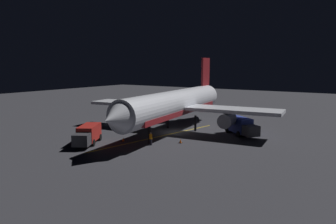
% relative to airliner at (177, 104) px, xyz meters
% --- Properties ---
extents(ground_plane, '(180.00, 180.00, 0.20)m').
position_rel_airliner_xyz_m(ground_plane, '(-0.07, 0.58, -4.49)').
color(ground_plane, '#313137').
extents(apron_guide_stripe, '(5.10, 24.56, 0.01)m').
position_rel_airliner_xyz_m(apron_guide_stripe, '(0.32, 4.58, -4.39)').
color(apron_guide_stripe, gold).
rests_on(apron_guide_stripe, ground_plane).
extents(airliner, '(32.31, 36.74, 11.92)m').
position_rel_airliner_xyz_m(airliner, '(0.00, 0.00, 0.00)').
color(airliner, silver).
rests_on(airliner, ground_plane).
extents(baggage_truck, '(4.97, 6.60, 2.49)m').
position_rel_airliner_xyz_m(baggage_truck, '(5.70, 13.43, -3.10)').
color(baggage_truck, maroon).
rests_on(baggage_truck, ground_plane).
extents(catering_truck, '(6.43, 5.59, 2.64)m').
position_rel_airliner_xyz_m(catering_truck, '(-9.51, -3.15, -3.04)').
color(catering_truck, navy).
rests_on(catering_truck, ground_plane).
extents(ground_crew_worker, '(0.40, 0.40, 1.74)m').
position_rel_airliner_xyz_m(ground_crew_worker, '(-1.71, 9.27, -3.50)').
color(ground_crew_worker, black).
rests_on(ground_crew_worker, ground_plane).
extents(traffic_cone_near_left, '(0.50, 0.50, 0.55)m').
position_rel_airliner_xyz_m(traffic_cone_near_left, '(-4.40, 6.11, -4.14)').
color(traffic_cone_near_left, '#EA590F').
rests_on(traffic_cone_near_left, ground_plane).
extents(traffic_cone_near_right, '(0.50, 0.50, 0.55)m').
position_rel_airliner_xyz_m(traffic_cone_near_right, '(2.80, 9.64, -4.14)').
color(traffic_cone_near_right, '#EA590F').
rests_on(traffic_cone_near_right, ground_plane).
extents(traffic_cone_under_wing, '(0.50, 0.50, 0.55)m').
position_rel_airliner_xyz_m(traffic_cone_under_wing, '(7.83, 10.85, -4.14)').
color(traffic_cone_under_wing, '#EA590F').
rests_on(traffic_cone_under_wing, ground_plane).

